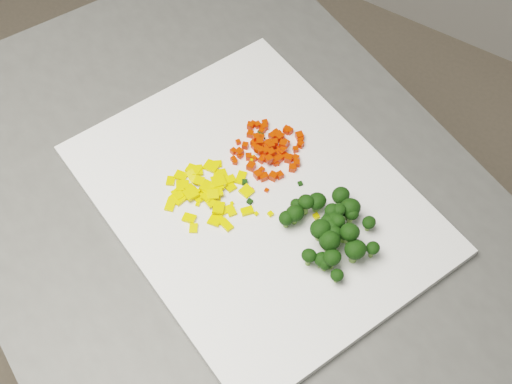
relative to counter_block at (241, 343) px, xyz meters
The scene contains 165 objects.
counter_block is the anchor object (origin of this frame).
cutting_board 0.46m from the counter_block, 67.18° to the left, with size 0.45×0.35×0.01m, color white.
carrot_pile 0.49m from the counter_block, 97.26° to the left, with size 0.10×0.10×0.03m, color red, non-canonical shape.
pepper_pile 0.47m from the counter_block, behind, with size 0.12×0.12×0.02m, color yellow, non-canonical shape.
broccoli_pile 0.51m from the counter_block, 11.33° to the left, with size 0.12×0.12×0.06m, color black, non-canonical shape.
carrot_cube_0 0.47m from the counter_block, 72.41° to the left, with size 0.01×0.01×0.01m, color red.
carrot_cube_1 0.49m from the counter_block, 93.79° to the left, with size 0.01×0.01×0.01m, color red.
carrot_cube_2 0.48m from the counter_block, 104.84° to the left, with size 0.01×0.01×0.01m, color red.
carrot_cube_3 0.48m from the counter_block, 98.19° to the left, with size 0.01×0.01×0.01m, color red.
carrot_cube_4 0.48m from the counter_block, 98.07° to the left, with size 0.01×0.01×0.01m, color red.
carrot_cube_5 0.48m from the counter_block, 85.79° to the left, with size 0.01×0.01×0.01m, color red.
carrot_cube_6 0.49m from the counter_block, 105.57° to the left, with size 0.01×0.01×0.01m, color red.
carrot_cube_7 0.48m from the counter_block, 80.99° to the left, with size 0.01×0.01×0.01m, color red.
carrot_cube_8 0.48m from the counter_block, 93.79° to the left, with size 0.01×0.01×0.01m, color red.
carrot_cube_9 0.47m from the counter_block, 83.54° to the left, with size 0.01×0.01×0.01m, color red.
carrot_cube_10 0.48m from the counter_block, 98.51° to the left, with size 0.01×0.01×0.01m, color red.
carrot_cube_11 0.48m from the counter_block, 81.03° to the left, with size 0.01×0.01×0.01m, color red.
carrot_cube_12 0.48m from the counter_block, 88.36° to the left, with size 0.01×0.01×0.01m, color red.
carrot_cube_13 0.47m from the counter_block, 109.49° to the left, with size 0.01×0.01×0.01m, color red.
carrot_cube_14 0.49m from the counter_block, 87.83° to the left, with size 0.01×0.01×0.01m, color red.
carrot_cube_15 0.48m from the counter_block, 83.18° to the left, with size 0.01×0.01×0.01m, color red.
carrot_cube_16 0.47m from the counter_block, 83.25° to the left, with size 0.01×0.01×0.01m, color red.
carrot_cube_17 0.49m from the counter_block, 83.26° to the left, with size 0.01×0.01×0.01m, color red.
carrot_cube_18 0.48m from the counter_block, 97.14° to the left, with size 0.01×0.01×0.01m, color red.
carrot_cube_19 0.48m from the counter_block, 85.62° to the left, with size 0.01×0.01×0.01m, color red.
carrot_cube_20 0.48m from the counter_block, 72.33° to the left, with size 0.01×0.01×0.01m, color red.
carrot_cube_21 0.47m from the counter_block, 123.98° to the left, with size 0.01×0.01×0.01m, color red.
carrot_cube_22 0.48m from the counter_block, 98.18° to the left, with size 0.01×0.01×0.01m, color red.
carrot_cube_23 0.49m from the counter_block, 105.95° to the left, with size 0.01×0.01×0.01m, color red.
carrot_cube_24 0.48m from the counter_block, 89.58° to the left, with size 0.01×0.01×0.01m, color red.
carrot_cube_25 0.49m from the counter_block, 93.18° to the left, with size 0.01×0.01×0.01m, color red.
carrot_cube_26 0.47m from the counter_block, 74.81° to the left, with size 0.01×0.01×0.01m, color red.
carrot_cube_27 0.48m from the counter_block, 102.73° to the left, with size 0.01×0.01×0.01m, color red.
carrot_cube_28 0.48m from the counter_block, 93.90° to the left, with size 0.01×0.01×0.01m, color red.
carrot_cube_29 0.48m from the counter_block, 96.00° to the left, with size 0.01×0.01×0.01m, color red.
carrot_cube_30 0.48m from the counter_block, 97.79° to the left, with size 0.01×0.01×0.01m, color red.
carrot_cube_31 0.47m from the counter_block, 103.87° to the left, with size 0.01×0.01×0.01m, color red.
carrot_cube_32 0.48m from the counter_block, 113.60° to the left, with size 0.01×0.01×0.01m, color red.
carrot_cube_33 0.48m from the counter_block, 107.39° to the left, with size 0.01×0.01×0.01m, color red.
carrot_cube_34 0.48m from the counter_block, 99.92° to the left, with size 0.01×0.01×0.01m, color red.
carrot_cube_35 0.49m from the counter_block, 93.15° to the left, with size 0.01×0.01×0.01m, color red.
carrot_cube_36 0.49m from the counter_block, 92.63° to the left, with size 0.01×0.01×0.01m, color red.
carrot_cube_37 0.48m from the counter_block, 86.10° to the left, with size 0.01×0.01×0.01m, color red.
carrot_cube_38 0.47m from the counter_block, 122.21° to the left, with size 0.01×0.01×0.01m, color red.
carrot_cube_39 0.48m from the counter_block, 99.53° to the left, with size 0.01×0.01×0.01m, color red.
carrot_cube_40 0.48m from the counter_block, 76.00° to the left, with size 0.01×0.01×0.01m, color red.
carrot_cube_41 0.49m from the counter_block, 107.52° to the left, with size 0.01×0.01×0.01m, color red.
carrot_cube_42 0.48m from the counter_block, 106.72° to the left, with size 0.01×0.01×0.01m, color red.
carrot_cube_43 0.48m from the counter_block, 89.29° to the left, with size 0.01×0.01×0.01m, color red.
carrot_cube_44 0.48m from the counter_block, 71.25° to the left, with size 0.01×0.01×0.01m, color red.
carrot_cube_45 0.48m from the counter_block, 79.16° to the left, with size 0.01×0.01×0.01m, color red.
carrot_cube_46 0.47m from the counter_block, 103.69° to the left, with size 0.01×0.01×0.01m, color red.
carrot_cube_47 0.49m from the counter_block, 97.33° to the left, with size 0.01×0.01×0.01m, color red.
carrot_cube_48 0.47m from the counter_block, 118.59° to the left, with size 0.01×0.01×0.01m, color red.
carrot_cube_49 0.47m from the counter_block, 97.00° to the left, with size 0.01×0.01×0.01m, color red.
carrot_cube_50 0.47m from the counter_block, 75.59° to the left, with size 0.01×0.01×0.01m, color red.
carrot_cube_51 0.48m from the counter_block, 95.09° to the left, with size 0.01×0.01×0.01m, color red.
carrot_cube_52 0.48m from the counter_block, 71.02° to the left, with size 0.01×0.01×0.01m, color red.
carrot_cube_53 0.48m from the counter_block, 98.36° to the left, with size 0.01×0.01×0.01m, color red.
carrot_cube_54 0.48m from the counter_block, 114.60° to the left, with size 0.01×0.01×0.01m, color red.
carrot_cube_55 0.49m from the counter_block, 91.58° to the left, with size 0.01×0.01×0.01m, color red.
carrot_cube_56 0.47m from the counter_block, 117.62° to the left, with size 0.01×0.01×0.01m, color red.
carrot_cube_57 0.48m from the counter_block, 91.24° to the left, with size 0.01×0.01×0.01m, color red.
carrot_cube_58 0.48m from the counter_block, 103.72° to the left, with size 0.01×0.01×0.01m, color red.
carrot_cube_59 0.49m from the counter_block, 92.31° to the left, with size 0.01×0.01×0.01m, color red.
carrot_cube_60 0.47m from the counter_block, 123.83° to the left, with size 0.01×0.01×0.01m, color red.
carrot_cube_61 0.47m from the counter_block, 90.82° to the left, with size 0.01×0.01×0.01m, color red.
carrot_cube_62 0.48m from the counter_block, 112.50° to the left, with size 0.01×0.01×0.01m, color red.
carrot_cube_63 0.48m from the counter_block, 94.87° to the left, with size 0.01×0.01×0.01m, color red.
carrot_cube_64 0.47m from the counter_block, 95.29° to the left, with size 0.01×0.01×0.01m, color red.
carrot_cube_65 0.49m from the counter_block, 84.95° to the left, with size 0.01×0.01×0.01m, color red.
carrot_cube_66 0.48m from the counter_block, 88.59° to the left, with size 0.01×0.01×0.01m, color red.
carrot_cube_67 0.48m from the counter_block, 108.67° to the left, with size 0.01×0.01×0.01m, color red.
carrot_cube_68 0.48m from the counter_block, 120.28° to the left, with size 0.01×0.01×0.01m, color red.
carrot_cube_69 0.48m from the counter_block, 112.71° to the left, with size 0.01×0.01×0.01m, color red.
carrot_cube_70 0.48m from the counter_block, 87.79° to the left, with size 0.01×0.01×0.01m, color red.
carrot_cube_71 0.48m from the counter_block, 84.73° to the left, with size 0.01×0.01×0.01m, color red.
carrot_cube_72 0.48m from the counter_block, 106.06° to the left, with size 0.01×0.01×0.01m, color red.
carrot_cube_73 0.47m from the counter_block, 91.37° to the left, with size 0.01×0.01×0.01m, color red.
carrot_cube_74 0.47m from the counter_block, 83.94° to the left, with size 0.01×0.01×0.01m, color red.
carrot_cube_75 0.49m from the counter_block, 109.70° to the left, with size 0.01×0.01×0.01m, color red.
carrot_cube_76 0.49m from the counter_block, 112.36° to the left, with size 0.01×0.01×0.01m, color red.
pepper_chunk_0 0.47m from the counter_block, 162.38° to the left, with size 0.01×0.02×0.00m, color yellow.
pepper_chunk_1 0.47m from the counter_block, 143.65° to the left, with size 0.02×0.01×0.00m, color yellow.
pepper_chunk_2 0.47m from the counter_block, behind, with size 0.02×0.01×0.00m, color yellow.
pepper_chunk_3 0.47m from the counter_block, 132.79° to the right, with size 0.01×0.02×0.00m, color yellow.
pepper_chunk_4 0.46m from the counter_block, 136.79° to the right, with size 0.02×0.01×0.00m, color yellow.
pepper_chunk_5 0.47m from the counter_block, 141.27° to the left, with size 0.02×0.02×0.00m, color yellow.
pepper_chunk_6 0.46m from the counter_block, 109.08° to the right, with size 0.02×0.01×0.00m, color yellow.
pepper_chunk_7 0.47m from the counter_block, behind, with size 0.02×0.02×0.00m, color yellow.
pepper_chunk_8 0.46m from the counter_block, behind, with size 0.01×0.02×0.00m, color yellow.
pepper_chunk_9 0.47m from the counter_block, 150.71° to the left, with size 0.02×0.02×0.00m, color yellow.
pepper_chunk_10 0.47m from the counter_block, 167.64° to the left, with size 0.01×0.01×0.00m, color yellow.
pepper_chunk_11 0.47m from the counter_block, 151.30° to the right, with size 0.02×0.01×0.00m, color yellow.
pepper_chunk_12 0.47m from the counter_block, behind, with size 0.01×0.02×0.00m, color yellow.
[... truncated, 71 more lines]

